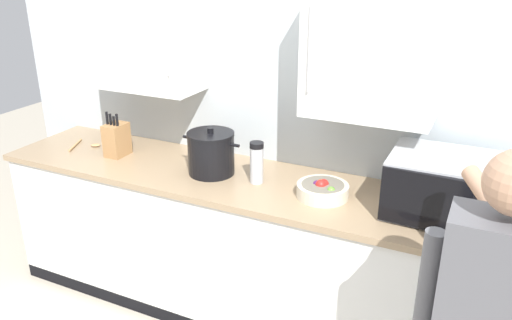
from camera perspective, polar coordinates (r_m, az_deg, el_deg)
name	(u,v)px	position (r m, az deg, el deg)	size (l,w,h in m)	color
back_wall_tiled	(261,86)	(3.07, 0.51, 8.22)	(3.66, 0.44, 2.55)	#B2BCC1
counter_unit	(237,246)	(3.15, -2.11, -9.51)	(2.99, 0.67, 0.91)	white
microwave_oven	(442,186)	(2.63, 19.94, -2.76)	(0.55, 0.44, 0.30)	#B7BABF
knife_block	(117,139)	(3.34, -15.18, 2.23)	(0.11, 0.15, 0.28)	#A37547
wooden_spoon	(86,145)	(3.58, -18.34, 1.59)	(0.21, 0.20, 0.02)	tan
fruit_bowl	(323,189)	(2.71, 7.38, -3.26)	(0.27, 0.27, 0.10)	beige
stock_pot	(211,153)	(2.96, -4.99, 0.78)	(0.37, 0.27, 0.28)	black
thermos_flask	(257,162)	(2.83, 0.07, -0.27)	(0.08, 0.08, 0.24)	#B7BABF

